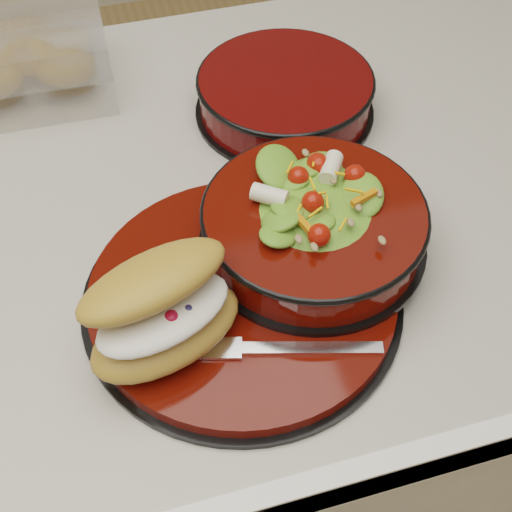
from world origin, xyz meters
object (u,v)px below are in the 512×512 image
object	(u,v)px
dinner_plate	(243,295)
fork	(283,348)
island_counter	(198,394)
pastry_box	(26,62)
salad_bowl	(314,219)
croissant	(162,310)
extra_bowl	(285,93)

from	to	relation	value
dinner_plate	fork	world-z (taller)	fork
island_counter	pastry_box	size ratio (longest dim) A/B	5.96
dinner_plate	pastry_box	world-z (taller)	pastry_box
island_counter	pastry_box	bearing A→B (deg)	118.96
pastry_box	salad_bowl	bearing A→B (deg)	-53.70
dinner_plate	pastry_box	size ratio (longest dim) A/B	1.53
croissant	fork	bearing A→B (deg)	-42.53
fork	pastry_box	xyz separation A→B (m)	(-0.19, 0.48, 0.02)
island_counter	extra_bowl	distance (m)	0.52
island_counter	salad_bowl	bearing A→B (deg)	-46.07
salad_bowl	pastry_box	bearing A→B (deg)	124.72
salad_bowl	croissant	xyz separation A→B (m)	(-0.17, -0.07, 0.01)
island_counter	dinner_plate	world-z (taller)	dinner_plate
croissant	pastry_box	size ratio (longest dim) A/B	0.80
extra_bowl	salad_bowl	bearing A→B (deg)	-100.97
island_counter	fork	size ratio (longest dim) A/B	7.37
pastry_box	extra_bowl	world-z (taller)	pastry_box
croissant	dinner_plate	bearing A→B (deg)	3.61
island_counter	dinner_plate	bearing A→B (deg)	-77.35
salad_bowl	fork	xyz separation A→B (m)	(-0.07, -0.11, -0.03)
island_counter	pastry_box	world-z (taller)	pastry_box
dinner_plate	salad_bowl	world-z (taller)	salad_bowl
croissant	extra_bowl	bearing A→B (deg)	35.80
fork	pastry_box	distance (m)	0.52
dinner_plate	fork	xyz separation A→B (m)	(0.02, -0.08, 0.01)
croissant	island_counter	bearing A→B (deg)	57.28
salad_bowl	fork	world-z (taller)	salad_bowl
island_counter	croissant	distance (m)	0.55
island_counter	salad_bowl	world-z (taller)	salad_bowl
dinner_plate	extra_bowl	world-z (taller)	extra_bowl
dinner_plate	extra_bowl	xyz separation A→B (m)	(0.13, 0.27, 0.02)
salad_bowl	extra_bowl	xyz separation A→B (m)	(0.05, 0.23, -0.03)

